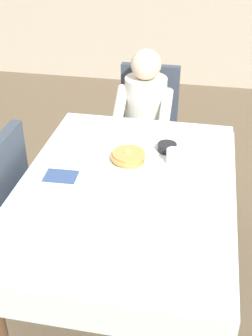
# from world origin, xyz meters

# --- Properties ---
(ground_plane) EXTENTS (14.00, 14.00, 0.00)m
(ground_plane) POSITION_xyz_m (0.00, 0.00, 0.00)
(ground_plane) COLOR brown
(dining_table_main) EXTENTS (1.12, 1.52, 0.74)m
(dining_table_main) POSITION_xyz_m (0.00, 0.00, 0.65)
(dining_table_main) COLOR silver
(dining_table_main) RESTS_ON ground
(chair_diner) EXTENTS (0.44, 0.45, 0.93)m
(chair_diner) POSITION_xyz_m (-0.06, 1.17, 0.53)
(chair_diner) COLOR #384251
(chair_diner) RESTS_ON ground
(diner_person) EXTENTS (0.40, 0.43, 1.12)m
(diner_person) POSITION_xyz_m (-0.06, 1.01, 0.67)
(diner_person) COLOR silver
(diner_person) RESTS_ON ground
(plate_breakfast) EXTENTS (0.28, 0.28, 0.02)m
(plate_breakfast) POSITION_xyz_m (-0.03, 0.19, 0.75)
(plate_breakfast) COLOR white
(plate_breakfast) RESTS_ON dining_table_main
(breakfast_stack) EXTENTS (0.19, 0.19, 0.06)m
(breakfast_stack) POSITION_xyz_m (-0.03, 0.19, 0.78)
(breakfast_stack) COLOR tan
(breakfast_stack) RESTS_ON plate_breakfast
(cup_coffee) EXTENTS (0.11, 0.08, 0.08)m
(cup_coffee) POSITION_xyz_m (0.22, 0.23, 0.78)
(cup_coffee) COLOR white
(cup_coffee) RESTS_ON dining_table_main
(bowl_butter) EXTENTS (0.11, 0.11, 0.04)m
(bowl_butter) POSITION_xyz_m (0.17, 0.36, 0.76)
(bowl_butter) COLOR black
(bowl_butter) RESTS_ON dining_table_main
(syrup_pitcher) EXTENTS (0.08, 0.08, 0.07)m
(syrup_pitcher) POSITION_xyz_m (-0.30, 0.38, 0.78)
(syrup_pitcher) COLOR silver
(syrup_pitcher) RESTS_ON dining_table_main
(fork_left_of_plate) EXTENTS (0.02, 0.18, 0.00)m
(fork_left_of_plate) POSITION_xyz_m (-0.22, 0.17, 0.74)
(fork_left_of_plate) COLOR silver
(fork_left_of_plate) RESTS_ON dining_table_main
(knife_right_of_plate) EXTENTS (0.02, 0.20, 0.00)m
(knife_right_of_plate) POSITION_xyz_m (0.16, 0.17, 0.74)
(knife_right_of_plate) COLOR silver
(knife_right_of_plate) RESTS_ON dining_table_main
(spoon_near_edge) EXTENTS (0.15, 0.05, 0.00)m
(spoon_near_edge) POSITION_xyz_m (-0.05, -0.12, 0.74)
(spoon_near_edge) COLOR silver
(spoon_near_edge) RESTS_ON dining_table_main
(napkin_folded) EXTENTS (0.17, 0.13, 0.01)m
(napkin_folded) POSITION_xyz_m (-0.35, -0.02, 0.74)
(napkin_folded) COLOR #334C7F
(napkin_folded) RESTS_ON dining_table_main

